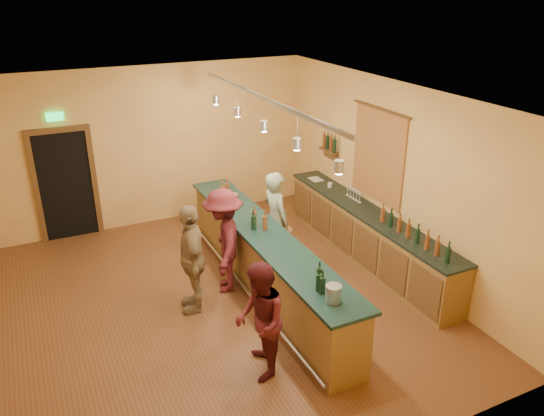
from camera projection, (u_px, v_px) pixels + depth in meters
name	position (u px, v px, depth m)	size (l,w,h in m)	color
floor	(215.00, 303.00, 8.30)	(7.00, 7.00, 0.00)	brown
ceiling	(204.00, 100.00, 7.04)	(6.50, 7.00, 0.02)	silver
wall_back	(151.00, 147.00, 10.57)	(6.50, 0.02, 3.20)	tan
wall_front	(340.00, 349.00, 4.77)	(6.50, 0.02, 3.20)	tan
wall_right	(392.00, 177.00, 8.96)	(0.02, 7.00, 3.20)	tan
doorway	(65.00, 182.00, 10.06)	(1.15, 0.09, 2.48)	black
tapestry	(378.00, 156.00, 9.18)	(0.03, 1.40, 1.60)	maroon
bottle_shelf	(330.00, 145.00, 10.48)	(0.17, 0.55, 0.54)	#543719
back_counter	(367.00, 235.00, 9.44)	(0.60, 4.55, 1.27)	brown
tasting_bar	(265.00, 258.00, 8.41)	(0.74, 5.10, 1.38)	brown
pendant_track	(264.00, 109.00, 7.47)	(0.11, 4.60, 0.50)	silver
bartender	(276.00, 220.00, 9.13)	(0.63, 0.41, 1.73)	gray
customer_a	(260.00, 321.00, 6.54)	(0.76, 0.59, 1.57)	#59191E
customer_b	(192.00, 258.00, 7.87)	(1.01, 0.42, 1.72)	#997A51
customer_c	(224.00, 241.00, 8.39)	(1.11, 0.64, 1.73)	#59191E
bar_stool	(282.00, 237.00, 9.21)	(0.34, 0.34, 0.70)	#966844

